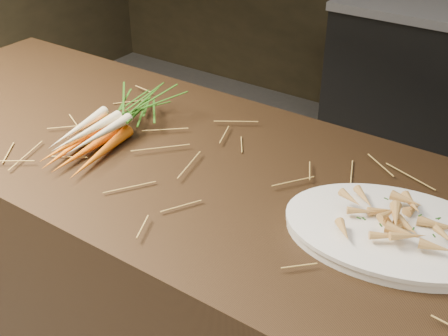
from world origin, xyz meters
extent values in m
cube|color=black|center=(0.00, 0.30, 0.45)|extent=(2.40, 0.70, 0.90)
cone|color=#F25900|center=(-0.46, 0.18, 0.92)|extent=(0.07, 0.24, 0.03)
cone|color=#F25900|center=(-0.42, 0.18, 0.92)|extent=(0.05, 0.24, 0.03)
cone|color=#F25900|center=(-0.38, 0.18, 0.92)|extent=(0.08, 0.24, 0.03)
cone|color=#F25900|center=(-0.44, 0.17, 0.94)|extent=(0.04, 0.24, 0.03)
cone|color=beige|center=(-0.45, 0.19, 0.96)|extent=(0.07, 0.22, 0.04)
cone|color=beige|center=(-0.41, 0.18, 0.96)|extent=(0.04, 0.22, 0.03)
cone|color=beige|center=(-0.39, 0.19, 0.96)|extent=(0.05, 0.22, 0.04)
ellipsoid|color=#336A15|center=(-0.44, 0.38, 0.94)|extent=(0.16, 0.22, 0.08)
camera|label=1|loc=(0.49, -0.58, 1.58)|focal=45.00mm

